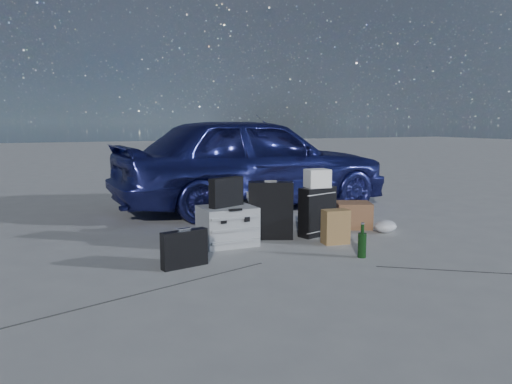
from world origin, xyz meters
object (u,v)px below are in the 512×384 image
at_px(briefcase, 184,249).
at_px(green_bottle, 362,241).
at_px(pelican_case, 227,226).
at_px(car, 253,162).
at_px(suitcase_left, 271,210).
at_px(duffel_bag, 263,212).
at_px(suitcase_right, 317,211).
at_px(cardboard_box, 353,215).

height_order(briefcase, green_bottle, briefcase).
bearing_deg(pelican_case, car, 58.81).
xyz_separation_m(pelican_case, green_bottle, (1.00, -1.00, -0.04)).
xyz_separation_m(suitcase_left, green_bottle, (0.47, -1.06, -0.16)).
distance_m(car, pelican_case, 2.30).
bearing_deg(duffel_bag, suitcase_right, -90.83).
bearing_deg(pelican_case, duffel_bag, 45.24).
distance_m(suitcase_left, suitcase_right, 0.56).
bearing_deg(cardboard_box, car, 108.49).
bearing_deg(green_bottle, car, 87.56).
relative_size(duffel_bag, green_bottle, 1.98).
height_order(suitcase_right, duffel_bag, suitcase_right).
bearing_deg(briefcase, pelican_case, 32.20).
bearing_deg(suitcase_left, green_bottle, -43.92).
bearing_deg(suitcase_left, suitcase_right, 15.15).
height_order(duffel_bag, green_bottle, green_bottle).
relative_size(pelican_case, briefcase, 1.30).
distance_m(pelican_case, duffel_bag, 1.14).
bearing_deg(green_bottle, duffel_bag, 96.75).
height_order(pelican_case, duffel_bag, pelican_case).
xyz_separation_m(car, briefcase, (-1.77, -2.58, -0.53)).
height_order(briefcase, duffel_bag, briefcase).
relative_size(car, briefcase, 9.55).
relative_size(suitcase_right, green_bottle, 1.72).
distance_m(pelican_case, green_bottle, 1.42).
distance_m(car, cardboard_box, 1.94).
bearing_deg(cardboard_box, duffel_bag, 145.53).
height_order(suitcase_right, green_bottle, suitcase_right).
xyz_separation_m(cardboard_box, green_bottle, (-0.71, -1.19, 0.01)).
height_order(pelican_case, cardboard_box, pelican_case).
bearing_deg(green_bottle, cardboard_box, 58.90).
height_order(car, suitcase_left, car).
xyz_separation_m(pelican_case, cardboard_box, (1.72, 0.19, -0.05)).
xyz_separation_m(duffel_bag, cardboard_box, (0.93, -0.64, -0.00)).
height_order(car, duffel_bag, car).
xyz_separation_m(car, green_bottle, (-0.13, -2.95, -0.54)).
bearing_deg(car, suitcase_left, 159.65).
bearing_deg(car, suitcase_right, 176.11).
bearing_deg(suitcase_right, briefcase, -177.50).
xyz_separation_m(pelican_case, briefcase, (-0.64, -0.63, -0.04)).
xyz_separation_m(car, cardboard_box, (0.59, -1.76, -0.54)).
relative_size(briefcase, duffel_bag, 0.67).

